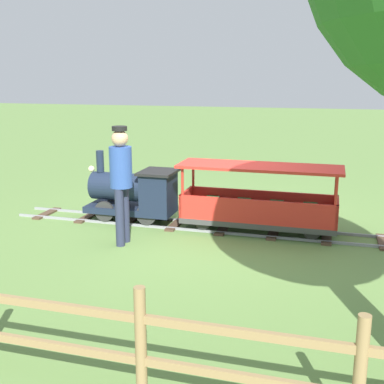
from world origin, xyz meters
name	(u,v)px	position (x,y,z in m)	size (l,w,h in m)	color
ground_plane	(211,228)	(0.00, 0.00, 0.00)	(60.00, 60.00, 0.00)	#608442
track	(199,226)	(0.00, 0.19, 0.02)	(0.68, 6.05, 0.04)	gray
locomotive	(135,192)	(0.00, 1.24, 0.49)	(0.64, 1.45, 1.08)	#192338
passenger_car	(258,205)	(0.00, -0.71, 0.42)	(0.74, 2.35, 0.97)	#3F3F3F
conductor_person	(121,176)	(-1.00, 1.01, 0.96)	(0.30, 0.30, 1.62)	#282D47
fence_section	(49,330)	(-4.13, 0.19, 0.48)	(0.08, 7.13, 0.90)	#93754C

